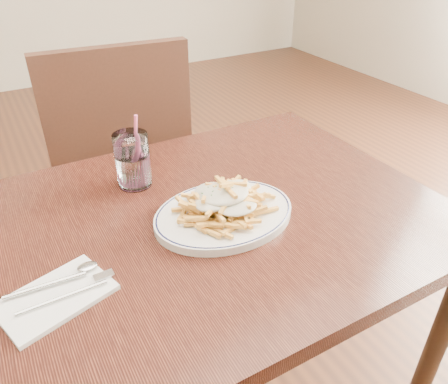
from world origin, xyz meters
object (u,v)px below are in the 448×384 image
chair_far (120,161)px  water_glass (133,163)px  fries_plate (224,214)px  table (183,249)px  loaded_fries (224,198)px

chair_far → water_glass: bearing=-100.5°
chair_far → fries_plate: (0.04, -0.71, 0.19)m
fries_plate → water_glass: size_ratio=2.09×
fries_plate → table: bearing=159.1°
loaded_fries → water_glass: bearing=117.1°
fries_plate → loaded_fries: 0.04m
chair_far → loaded_fries: size_ratio=4.06×
fries_plate → chair_far: bearing=92.8°
table → water_glass: water_glass is taller
fries_plate → loaded_fries: bearing=-135.0°
chair_far → water_glass: chair_far is taller
loaded_fries → water_glass: 0.27m
table → loaded_fries: bearing=-20.9°
table → fries_plate: fries_plate is taller
table → loaded_fries: 0.16m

